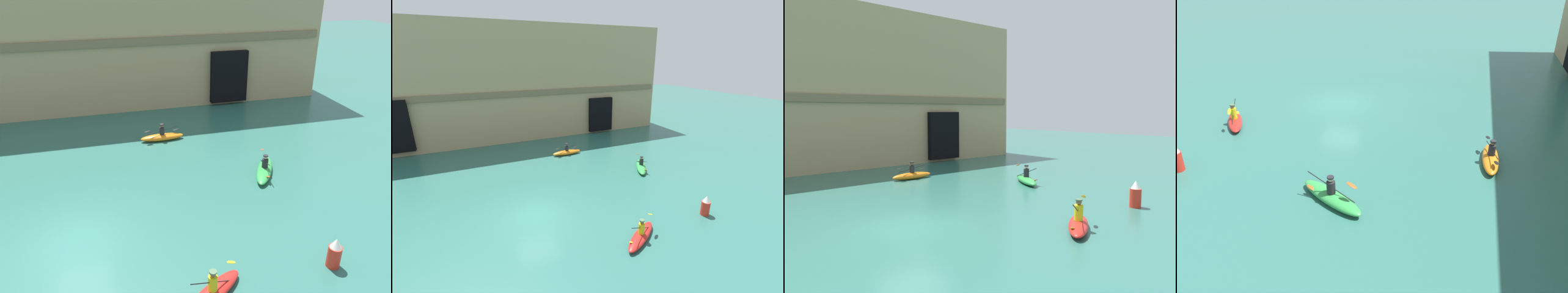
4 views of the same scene
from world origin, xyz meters
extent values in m
plane|color=#2D665B|center=(0.00, 0.00, 0.00)|extent=(120.00, 120.00, 0.00)
ellipsoid|color=green|center=(9.90, 3.10, 0.21)|extent=(2.29, 3.16, 0.41)
cylinder|color=#232328|center=(9.90, 3.10, 0.66)|extent=(0.33, 0.33, 0.49)
sphere|color=beige|center=(9.90, 3.10, 1.01)|extent=(0.21, 0.21, 0.21)
cylinder|color=#232328|center=(9.90, 3.10, 1.10)|extent=(0.27, 0.27, 0.06)
cylinder|color=black|center=(9.90, 3.10, 0.68)|extent=(0.52, 2.03, 0.80)
ellipsoid|color=#D84C19|center=(10.11, 3.99, 1.03)|extent=(0.27, 0.46, 0.20)
ellipsoid|color=#D84C19|center=(9.69, 2.20, 0.34)|extent=(0.27, 0.46, 0.20)
ellipsoid|color=red|center=(4.51, -4.45, 0.19)|extent=(2.79, 2.19, 0.38)
cylinder|color=gold|center=(4.51, -4.45, 0.67)|extent=(0.32, 0.32, 0.59)
sphere|color=brown|center=(4.51, -4.45, 1.07)|extent=(0.21, 0.21, 0.21)
cylinder|color=#4C6B4C|center=(4.51, -4.45, 1.16)|extent=(0.27, 0.27, 0.06)
cylinder|color=black|center=(4.51, -4.45, 0.70)|extent=(1.75, 0.75, 0.97)
ellipsoid|color=yellow|center=(5.27, -4.14, 1.12)|extent=(0.45, 0.32, 0.24)
ellipsoid|color=yellow|center=(3.75, -4.76, 0.29)|extent=(0.45, 0.32, 0.24)
ellipsoid|color=orange|center=(5.33, 9.00, 0.21)|extent=(2.83, 0.76, 0.43)
cylinder|color=#232328|center=(5.33, 9.00, 0.67)|extent=(0.32, 0.32, 0.47)
sphere|color=brown|center=(5.33, 9.00, 1.01)|extent=(0.22, 0.22, 0.22)
cylinder|color=#232328|center=(5.33, 9.00, 1.10)|extent=(0.27, 0.27, 0.06)
cylinder|color=black|center=(5.33, 9.00, 0.69)|extent=(2.17, 0.44, 0.29)
ellipsoid|color=black|center=(6.30, 9.18, 0.58)|extent=(0.47, 0.26, 0.10)
ellipsoid|color=black|center=(4.37, 8.82, 0.80)|extent=(0.47, 0.26, 0.10)
cylinder|color=red|center=(9.38, -4.17, 0.44)|extent=(0.52, 0.52, 0.88)
camera|label=1|loc=(1.41, -13.57, 10.29)|focal=35.00mm
camera|label=2|loc=(-2.77, -13.67, 9.11)|focal=24.00mm
camera|label=3|loc=(-7.36, -12.60, 4.48)|focal=35.00mm
camera|label=4|loc=(21.05, 7.60, 8.69)|focal=35.00mm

